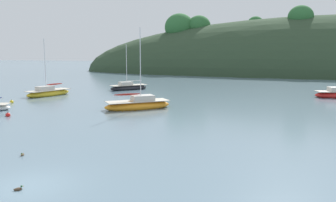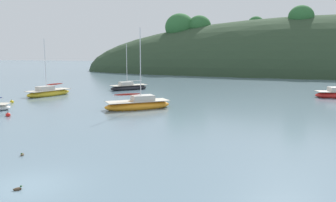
{
  "view_description": "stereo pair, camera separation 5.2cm",
  "coord_description": "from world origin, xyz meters",
  "px_view_note": "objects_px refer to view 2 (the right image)",
  "views": [
    {
      "loc": [
        10.7,
        -11.95,
        6.03
      ],
      "look_at": [
        0.0,
        20.0,
        1.2
      ],
      "focal_mm": 36.51,
      "sensor_mm": 36.0,
      "label": 1
    },
    {
      "loc": [
        10.74,
        -11.93,
        6.03
      ],
      "look_at": [
        0.0,
        20.0,
        1.2
      ],
      "focal_mm": 36.51,
      "sensor_mm": 36.0,
      "label": 2
    }
  ],
  "objects_px": {
    "sailboat_grey_yawl": "(138,105)",
    "sailboat_orange_cutter": "(129,87)",
    "mooring_buoy_outer": "(12,102)",
    "duck_lone_left": "(18,189)",
    "sailboat_red_portside": "(48,93)",
    "mooring_buoy_channel": "(8,115)",
    "duck_straggler": "(22,155)"
  },
  "relations": [
    {
      "from": "sailboat_grey_yawl",
      "to": "duck_lone_left",
      "type": "bearing_deg",
      "value": -80.28
    },
    {
      "from": "duck_lone_left",
      "to": "sailboat_grey_yawl",
      "type": "bearing_deg",
      "value": 99.72
    },
    {
      "from": "sailboat_orange_cutter",
      "to": "duck_lone_left",
      "type": "relative_size",
      "value": 20.53
    },
    {
      "from": "sailboat_red_portside",
      "to": "mooring_buoy_channel",
      "type": "distance_m",
      "value": 15.61
    },
    {
      "from": "mooring_buoy_outer",
      "to": "duck_lone_left",
      "type": "relative_size",
      "value": 1.47
    },
    {
      "from": "mooring_buoy_outer",
      "to": "duck_lone_left",
      "type": "height_order",
      "value": "mooring_buoy_outer"
    },
    {
      "from": "sailboat_red_portside",
      "to": "sailboat_grey_yawl",
      "type": "bearing_deg",
      "value": -20.92
    },
    {
      "from": "sailboat_grey_yawl",
      "to": "duck_lone_left",
      "type": "height_order",
      "value": "sailboat_grey_yawl"
    },
    {
      "from": "sailboat_red_portside",
      "to": "duck_lone_left",
      "type": "xyz_separation_m",
      "value": [
        20.11,
        -28.09,
        -0.36
      ]
    },
    {
      "from": "sailboat_grey_yawl",
      "to": "sailboat_orange_cutter",
      "type": "relative_size",
      "value": 1.17
    },
    {
      "from": "sailboat_orange_cutter",
      "to": "duck_straggler",
      "type": "distance_m",
      "value": 35.76
    },
    {
      "from": "sailboat_grey_yawl",
      "to": "sailboat_red_portside",
      "type": "bearing_deg",
      "value": 159.08
    },
    {
      "from": "mooring_buoy_channel",
      "to": "duck_straggler",
      "type": "bearing_deg",
      "value": -43.4
    },
    {
      "from": "sailboat_red_portside",
      "to": "duck_straggler",
      "type": "distance_m",
      "value": 29.1
    },
    {
      "from": "sailboat_red_portside",
      "to": "duck_straggler",
      "type": "xyz_separation_m",
      "value": [
        16.62,
        -23.88,
        -0.36
      ]
    },
    {
      "from": "sailboat_red_portside",
      "to": "sailboat_orange_cutter",
      "type": "distance_m",
      "value": 12.92
    },
    {
      "from": "duck_straggler",
      "to": "sailboat_grey_yawl",
      "type": "bearing_deg",
      "value": 90.84
    },
    {
      "from": "sailboat_orange_cutter",
      "to": "duck_straggler",
      "type": "height_order",
      "value": "sailboat_orange_cutter"
    },
    {
      "from": "mooring_buoy_outer",
      "to": "duck_straggler",
      "type": "distance_m",
      "value": 23.34
    },
    {
      "from": "sailboat_grey_yawl",
      "to": "mooring_buoy_channel",
      "type": "relative_size",
      "value": 16.38
    },
    {
      "from": "mooring_buoy_outer",
      "to": "duck_lone_left",
      "type": "bearing_deg",
      "value": -46.54
    },
    {
      "from": "sailboat_red_portside",
      "to": "duck_lone_left",
      "type": "height_order",
      "value": "sailboat_red_portside"
    },
    {
      "from": "sailboat_red_portside",
      "to": "mooring_buoy_channel",
      "type": "xyz_separation_m",
      "value": [
        6.42,
        -14.22,
        -0.29
      ]
    },
    {
      "from": "sailboat_grey_yawl",
      "to": "sailboat_red_portside",
      "type": "height_order",
      "value": "sailboat_grey_yawl"
    },
    {
      "from": "sailboat_grey_yawl",
      "to": "mooring_buoy_channel",
      "type": "height_order",
      "value": "sailboat_grey_yawl"
    },
    {
      "from": "mooring_buoy_outer",
      "to": "mooring_buoy_channel",
      "type": "relative_size",
      "value": 1.0
    },
    {
      "from": "sailboat_red_portside",
      "to": "mooring_buoy_channel",
      "type": "bearing_deg",
      "value": -65.72
    },
    {
      "from": "mooring_buoy_outer",
      "to": "mooring_buoy_channel",
      "type": "distance_m",
      "value": 9.31
    },
    {
      "from": "duck_straggler",
      "to": "mooring_buoy_outer",
      "type": "bearing_deg",
      "value": 134.35
    },
    {
      "from": "duck_lone_left",
      "to": "mooring_buoy_channel",
      "type": "bearing_deg",
      "value": 134.65
    },
    {
      "from": "mooring_buoy_channel",
      "to": "duck_lone_left",
      "type": "height_order",
      "value": "mooring_buoy_channel"
    },
    {
      "from": "duck_straggler",
      "to": "mooring_buoy_channel",
      "type": "bearing_deg",
      "value": 136.6
    }
  ]
}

